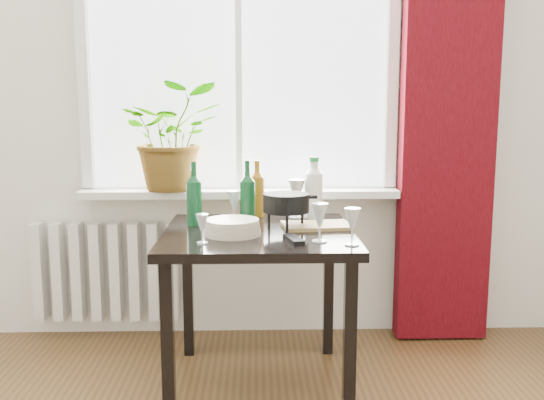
{
  "coord_description": "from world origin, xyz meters",
  "views": [
    {
      "loc": [
        0.09,
        -1.12,
        1.3
      ],
      "look_at": [
        0.16,
        1.55,
        0.88
      ],
      "focal_mm": 40.0,
      "sensor_mm": 36.0,
      "label": 1
    }
  ],
  "objects_px": {
    "table": "(259,251)",
    "plate_stack": "(232,227)",
    "wineglass_front_right": "(320,222)",
    "tv_remote": "(294,239)",
    "wineglass_far_right": "(352,226)",
    "wine_bottle_right": "(247,192)",
    "wineglass_front_left": "(202,229)",
    "wineglass_back_center": "(297,198)",
    "fondue_pot": "(286,211)",
    "cleaning_bottle": "(314,187)",
    "wineglass_back_left": "(234,206)",
    "cutting_board": "(317,226)",
    "potted_plant": "(173,137)",
    "wine_bottle_left": "(194,193)",
    "bottle_amber": "(257,188)",
    "radiator": "(106,271)"
  },
  "relations": [
    {
      "from": "wineglass_front_right",
      "to": "fondue_pot",
      "type": "height_order",
      "value": "wineglass_front_right"
    },
    {
      "from": "wine_bottle_right",
      "to": "bottle_amber",
      "type": "distance_m",
      "value": 0.22
    },
    {
      "from": "table",
      "to": "wineglass_front_left",
      "type": "distance_m",
      "value": 0.37
    },
    {
      "from": "table",
      "to": "wineglass_front_left",
      "type": "height_order",
      "value": "wineglass_front_left"
    },
    {
      "from": "tv_remote",
      "to": "cutting_board",
      "type": "relative_size",
      "value": 0.52
    },
    {
      "from": "tv_remote",
      "to": "wineglass_front_left",
      "type": "bearing_deg",
      "value": 171.21
    },
    {
      "from": "cleaning_bottle",
      "to": "tv_remote",
      "type": "height_order",
      "value": "cleaning_bottle"
    },
    {
      "from": "cleaning_bottle",
      "to": "wineglass_far_right",
      "type": "xyz_separation_m",
      "value": [
        0.1,
        -0.6,
        -0.08
      ]
    },
    {
      "from": "fondue_pot",
      "to": "plate_stack",
      "type": "bearing_deg",
      "value": -135.16
    },
    {
      "from": "radiator",
      "to": "cleaning_bottle",
      "type": "relative_size",
      "value": 2.54
    },
    {
      "from": "tv_remote",
      "to": "potted_plant",
      "type": "bearing_deg",
      "value": 112.94
    },
    {
      "from": "wine_bottle_right",
      "to": "wineglass_back_center",
      "type": "relative_size",
      "value": 1.54
    },
    {
      "from": "potted_plant",
      "to": "wineglass_far_right",
      "type": "distance_m",
      "value": 1.25
    },
    {
      "from": "cleaning_bottle",
      "to": "wineglass_back_left",
      "type": "height_order",
      "value": "cleaning_bottle"
    },
    {
      "from": "fondue_pot",
      "to": "potted_plant",
      "type": "bearing_deg",
      "value": 154.49
    },
    {
      "from": "fondue_pot",
      "to": "bottle_amber",
      "type": "bearing_deg",
      "value": 130.04
    },
    {
      "from": "wineglass_far_right",
      "to": "cutting_board",
      "type": "bearing_deg",
      "value": 106.45
    },
    {
      "from": "wineglass_far_right",
      "to": "wine_bottle_right",
      "type": "bearing_deg",
      "value": 134.01
    },
    {
      "from": "table",
      "to": "plate_stack",
      "type": "xyz_separation_m",
      "value": [
        -0.11,
        -0.08,
        0.13
      ]
    },
    {
      "from": "cleaning_bottle",
      "to": "wineglass_front_right",
      "type": "distance_m",
      "value": 0.54
    },
    {
      "from": "potted_plant",
      "to": "wineglass_back_left",
      "type": "bearing_deg",
      "value": -48.25
    },
    {
      "from": "wineglass_front_right",
      "to": "wineglass_far_right",
      "type": "bearing_deg",
      "value": -26.75
    },
    {
      "from": "table",
      "to": "wine_bottle_left",
      "type": "distance_m",
      "value": 0.41
    },
    {
      "from": "cutting_board",
      "to": "fondue_pot",
      "type": "bearing_deg",
      "value": -168.46
    },
    {
      "from": "wine_bottle_right",
      "to": "wineglass_front_left",
      "type": "distance_m",
      "value": 0.45
    },
    {
      "from": "radiator",
      "to": "table",
      "type": "relative_size",
      "value": 0.94
    },
    {
      "from": "wine_bottle_right",
      "to": "tv_remote",
      "type": "relative_size",
      "value": 1.89
    },
    {
      "from": "cutting_board",
      "to": "tv_remote",
      "type": "bearing_deg",
      "value": -113.69
    },
    {
      "from": "cleaning_bottle",
      "to": "wine_bottle_right",
      "type": "bearing_deg",
      "value": -154.86
    },
    {
      "from": "cleaning_bottle",
      "to": "wineglass_front_left",
      "type": "height_order",
      "value": "cleaning_bottle"
    },
    {
      "from": "wine_bottle_right",
      "to": "fondue_pot",
      "type": "xyz_separation_m",
      "value": [
        0.18,
        -0.11,
        -0.07
      ]
    },
    {
      "from": "potted_plant",
      "to": "wineglass_back_center",
      "type": "height_order",
      "value": "potted_plant"
    },
    {
      "from": "wineglass_back_center",
      "to": "fondue_pot",
      "type": "xyz_separation_m",
      "value": [
        -0.07,
        -0.27,
        -0.02
      ]
    },
    {
      "from": "wine_bottle_right",
      "to": "cleaning_bottle",
      "type": "relative_size",
      "value": 0.98
    },
    {
      "from": "wineglass_front_right",
      "to": "wine_bottle_right",
      "type": "bearing_deg",
      "value": 128.55
    },
    {
      "from": "potted_plant",
      "to": "wine_bottle_right",
      "type": "xyz_separation_m",
      "value": [
        0.4,
        -0.44,
        -0.24
      ]
    },
    {
      "from": "tv_remote",
      "to": "wineglass_far_right",
      "type": "bearing_deg",
      "value": -32.59
    },
    {
      "from": "tv_remote",
      "to": "plate_stack",
      "type": "bearing_deg",
      "value": 139.3
    },
    {
      "from": "wine_bottle_left",
      "to": "plate_stack",
      "type": "distance_m",
      "value": 0.31
    },
    {
      "from": "plate_stack",
      "to": "wineglass_front_left",
      "type": "bearing_deg",
      "value": -125.05
    },
    {
      "from": "wineglass_back_center",
      "to": "wineglass_front_left",
      "type": "height_order",
      "value": "wineglass_back_center"
    },
    {
      "from": "wineglass_front_right",
      "to": "tv_remote",
      "type": "relative_size",
      "value": 1.02
    },
    {
      "from": "wine_bottle_right",
      "to": "wineglass_far_right",
      "type": "relative_size",
      "value": 1.97
    },
    {
      "from": "tv_remote",
      "to": "wine_bottle_right",
      "type": "bearing_deg",
      "value": 104.41
    },
    {
      "from": "bottle_amber",
      "to": "wineglass_front_left",
      "type": "bearing_deg",
      "value": -110.36
    },
    {
      "from": "cleaning_bottle",
      "to": "plate_stack",
      "type": "bearing_deg",
      "value": -135.35
    },
    {
      "from": "tv_remote",
      "to": "cutting_board",
      "type": "bearing_deg",
      "value": 52.43
    },
    {
      "from": "wineglass_front_right",
      "to": "wineglass_back_center",
      "type": "distance_m",
      "value": 0.54
    },
    {
      "from": "wineglass_back_left",
      "to": "cutting_board",
      "type": "bearing_deg",
      "value": -19.91
    },
    {
      "from": "wine_bottle_left",
      "to": "bottle_amber",
      "type": "distance_m",
      "value": 0.37
    }
  ]
}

